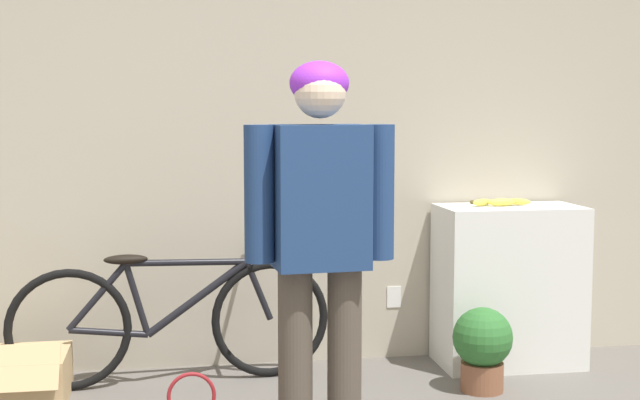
% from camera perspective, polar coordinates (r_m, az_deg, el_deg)
% --- Properties ---
extents(wall_back, '(8.00, 0.07, 2.60)m').
position_cam_1_polar(wall_back, '(4.92, -1.49, 4.52)').
color(wall_back, '#B7AD99').
rests_on(wall_back, ground_plane).
extents(side_shelf, '(0.77, 0.43, 0.88)m').
position_cam_1_polar(side_shelf, '(5.05, 11.98, -5.38)').
color(side_shelf, white).
rests_on(side_shelf, ground_plane).
extents(person, '(0.61, 0.28, 1.61)m').
position_cam_1_polar(person, '(3.60, -0.00, -1.43)').
color(person, '#4C4238').
rests_on(person, ground_plane).
extents(bicycle, '(1.65, 0.46, 0.69)m').
position_cam_1_polar(bicycle, '(4.67, -9.48, -7.55)').
color(bicycle, black).
rests_on(bicycle, ground_plane).
extents(banana, '(0.35, 0.10, 0.04)m').
position_cam_1_polar(banana, '(4.96, 11.42, -0.13)').
color(banana, '#EAD64C').
rests_on(banana, side_shelf).
extents(cardboard_box, '(0.52, 0.51, 0.32)m').
position_cam_1_polar(cardboard_box, '(4.63, -19.07, -10.69)').
color(cardboard_box, tan).
rests_on(cardboard_box, ground_plane).
extents(potted_plant, '(0.30, 0.30, 0.42)m').
position_cam_1_polar(potted_plant, '(4.59, 10.36, -9.13)').
color(potted_plant, brown).
rests_on(potted_plant, ground_plane).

